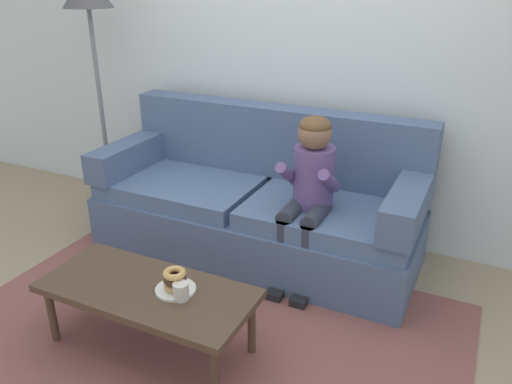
% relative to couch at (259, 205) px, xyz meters
% --- Properties ---
extents(ground, '(10.00, 10.00, 0.00)m').
position_rel_couch_xyz_m(ground, '(0.13, -0.86, -0.36)').
color(ground, '#9E896B').
extents(wall_back, '(8.00, 0.10, 2.80)m').
position_rel_couch_xyz_m(wall_back, '(0.13, 0.54, 1.04)').
color(wall_back, silver).
rests_on(wall_back, ground).
extents(area_rug, '(2.85, 2.07, 0.01)m').
position_rel_couch_xyz_m(area_rug, '(0.13, -1.11, -0.35)').
color(area_rug, brown).
rests_on(area_rug, ground).
extents(couch, '(2.29, 0.90, 1.01)m').
position_rel_couch_xyz_m(couch, '(0.00, 0.00, 0.00)').
color(couch, slate).
rests_on(couch, ground).
extents(coffee_table, '(1.14, 0.51, 0.39)m').
position_rel_couch_xyz_m(coffee_table, '(-0.06, -1.24, -0.01)').
color(coffee_table, '#4C3828').
rests_on(coffee_table, ground).
extents(person_child, '(0.34, 0.58, 1.10)m').
position_rel_couch_xyz_m(person_child, '(0.45, -0.21, 0.31)').
color(person_child, '#664C84').
rests_on(person_child, ground).
extents(plate, '(0.21, 0.21, 0.01)m').
position_rel_couch_xyz_m(plate, '(0.10, -1.19, 0.04)').
color(plate, white).
rests_on(plate, coffee_table).
extents(donut, '(0.17, 0.17, 0.04)m').
position_rel_couch_xyz_m(donut, '(0.10, -1.19, 0.06)').
color(donut, tan).
rests_on(donut, plate).
extents(donut_second, '(0.14, 0.14, 0.04)m').
position_rel_couch_xyz_m(donut_second, '(0.10, -1.19, 0.10)').
color(donut_second, '#422619').
rests_on(donut_second, donut).
extents(donut_third, '(0.14, 0.14, 0.04)m').
position_rel_couch_xyz_m(donut_third, '(0.10, -1.19, 0.14)').
color(donut_third, tan).
rests_on(donut_third, donut_second).
extents(mug, '(0.08, 0.08, 0.09)m').
position_rel_couch_xyz_m(mug, '(0.16, -1.24, 0.08)').
color(mug, silver).
rests_on(mug, coffee_table).
extents(toy_controller, '(0.23, 0.09, 0.05)m').
position_rel_couch_xyz_m(toy_controller, '(-0.59, -0.71, -0.33)').
color(toy_controller, red).
rests_on(toy_controller, ground).
extents(floor_lamp, '(0.38, 0.38, 1.91)m').
position_rel_couch_xyz_m(floor_lamp, '(-1.49, 0.12, 1.27)').
color(floor_lamp, slate).
rests_on(floor_lamp, ground).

